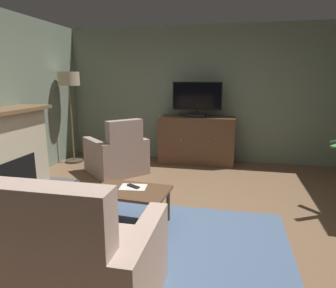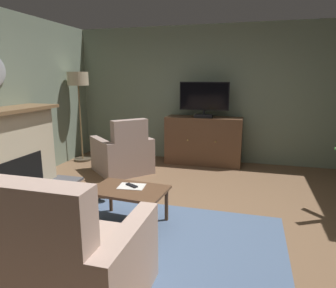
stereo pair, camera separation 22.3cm
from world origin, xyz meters
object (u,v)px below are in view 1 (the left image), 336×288
(fireplace, at_px, (0,158))
(cat, at_px, (92,194))
(armchair_facing_sofa, at_px, (117,156))
(tv_remote, at_px, (133,186))
(sofa_floral, at_px, (54,263))
(folded_newspaper, at_px, (133,187))
(tv_cabinet, at_px, (197,141))
(television, at_px, (197,99))
(coffee_table, at_px, (131,194))
(floor_lamp, at_px, (69,88))

(fireplace, height_order, cat, fireplace)
(armchair_facing_sofa, bearing_deg, tv_remote, -63.11)
(sofa_floral, bearing_deg, folded_newspaper, 83.89)
(tv_cabinet, bearing_deg, television, -90.00)
(fireplace, xyz_separation_m, armchair_facing_sofa, (1.12, 1.46, -0.28))
(armchair_facing_sofa, bearing_deg, fireplace, -127.51)
(coffee_table, xyz_separation_m, folded_newspaper, (0.00, 0.08, 0.06))
(fireplace, height_order, coffee_table, fireplace)
(sofa_floral, height_order, floor_lamp, floor_lamp)
(television, xyz_separation_m, folded_newspaper, (-0.41, -2.63, -0.85))
(cat, relative_size, floor_lamp, 0.35)
(floor_lamp, bearing_deg, coffee_table, -49.16)
(tv_cabinet, relative_size, coffee_table, 1.64)
(folded_newspaper, relative_size, armchair_facing_sofa, 0.24)
(tv_remote, relative_size, floor_lamp, 0.10)
(folded_newspaper, bearing_deg, coffee_table, -99.35)
(television, relative_size, sofa_floral, 0.63)
(coffee_table, bearing_deg, tv_remote, 85.76)
(fireplace, bearing_deg, cat, 9.36)
(folded_newspaper, bearing_deg, armchair_facing_sofa, 110.63)
(folded_newspaper, distance_m, armchair_facing_sofa, 1.98)
(television, bearing_deg, folded_newspaper, -98.92)
(television, height_order, folded_newspaper, television)
(television, distance_m, floor_lamp, 2.47)
(floor_lamp, bearing_deg, sofa_floral, -62.77)
(television, relative_size, floor_lamp, 0.52)
(fireplace, height_order, television, television)
(tv_cabinet, relative_size, folded_newspaper, 4.88)
(folded_newspaper, bearing_deg, television, 74.88)
(floor_lamp, bearing_deg, television, 8.62)
(tv_cabinet, relative_size, tv_remote, 8.60)
(television, height_order, sofa_floral, television)
(coffee_table, bearing_deg, sofa_floral, -96.29)
(armchair_facing_sofa, height_order, floor_lamp, floor_lamp)
(cat, bearing_deg, fireplace, -170.64)
(television, distance_m, cat, 2.71)
(sofa_floral, bearing_deg, tv_cabinet, 82.15)
(tv_cabinet, relative_size, television, 1.57)
(tv_remote, relative_size, armchair_facing_sofa, 0.14)
(sofa_floral, distance_m, armchair_facing_sofa, 3.23)
(folded_newspaper, height_order, floor_lamp, floor_lamp)
(folded_newspaper, relative_size, sofa_floral, 0.20)
(floor_lamp, bearing_deg, armchair_facing_sofa, -23.68)
(coffee_table, bearing_deg, floor_lamp, 130.84)
(coffee_table, bearing_deg, fireplace, 169.37)
(fireplace, distance_m, floor_lamp, 2.14)
(tv_remote, distance_m, floor_lamp, 3.20)
(tv_remote, bearing_deg, fireplace, -158.95)
(coffee_table, distance_m, cat, 1.01)
(tv_cabinet, xyz_separation_m, folded_newspaper, (-0.41, -2.68, -0.00))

